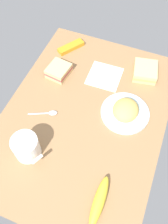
% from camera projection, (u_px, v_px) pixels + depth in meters
% --- Properties ---
extents(tabletop, '(0.90, 0.64, 0.02)m').
position_uv_depth(tabletop, '(84.00, 117.00, 0.99)').
color(tabletop, '#936D47').
rests_on(tabletop, ground).
extents(plate_of_food, '(0.20, 0.20, 0.06)m').
position_uv_depth(plate_of_food, '(125.00, 111.00, 0.97)').
color(plate_of_food, silver).
rests_on(plate_of_food, tabletop).
extents(coffee_mug_black, '(0.10, 0.12, 0.09)m').
position_uv_depth(coffee_mug_black, '(26.00, 147.00, 0.86)').
color(coffee_mug_black, white).
rests_on(coffee_mug_black, tabletop).
extents(sandwich_main, '(0.11, 0.10, 0.04)m').
position_uv_depth(sandwich_main, '(59.00, 71.00, 1.08)').
color(sandwich_main, '#DBB77A').
rests_on(sandwich_main, tabletop).
extents(sandwich_side, '(0.13, 0.12, 0.04)m').
position_uv_depth(sandwich_side, '(145.00, 71.00, 1.08)').
color(sandwich_side, '#DBB77A').
rests_on(sandwich_side, tabletop).
extents(banana, '(0.17, 0.04, 0.04)m').
position_uv_depth(banana, '(99.00, 201.00, 0.79)').
color(banana, yellow).
rests_on(banana, tabletop).
extents(spoon, '(0.06, 0.11, 0.01)m').
position_uv_depth(spoon, '(47.00, 113.00, 0.99)').
color(spoon, silver).
rests_on(spoon, tabletop).
extents(snack_bar, '(0.13, 0.11, 0.02)m').
position_uv_depth(snack_bar, '(71.00, 47.00, 1.18)').
color(snack_bar, orange).
rests_on(snack_bar, tabletop).
extents(paper_napkin, '(0.15, 0.15, 0.00)m').
position_uv_depth(paper_napkin, '(105.00, 76.00, 1.09)').
color(paper_napkin, white).
rests_on(paper_napkin, tabletop).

